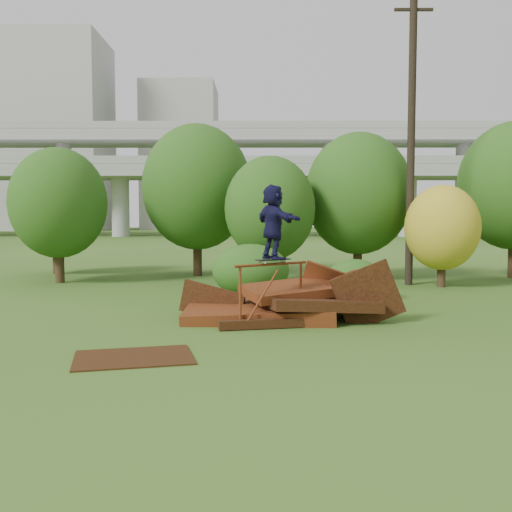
{
  "coord_description": "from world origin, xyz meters",
  "views": [
    {
      "loc": [
        -0.76,
        -11.65,
        2.55
      ],
      "look_at": [
        -0.8,
        2.0,
        1.6
      ],
      "focal_mm": 40.0,
      "sensor_mm": 36.0,
      "label": 1
    }
  ],
  "objects_px": {
    "scrap_pile": "(282,306)",
    "flat_plate": "(134,357)",
    "utility_pole": "(411,135)",
    "skater": "(273,222)"
  },
  "relations": [
    {
      "from": "utility_pole",
      "to": "skater",
      "type": "bearing_deg",
      "value": -124.27
    },
    {
      "from": "skater",
      "to": "flat_plate",
      "type": "bearing_deg",
      "value": 111.67
    },
    {
      "from": "skater",
      "to": "flat_plate",
      "type": "distance_m",
      "value": 4.86
    },
    {
      "from": "scrap_pile",
      "to": "skater",
      "type": "distance_m",
      "value": 2.17
    },
    {
      "from": "skater",
      "to": "utility_pole",
      "type": "bearing_deg",
      "value": -64.49
    },
    {
      "from": "scrap_pile",
      "to": "utility_pole",
      "type": "relative_size",
      "value": 0.52
    },
    {
      "from": "scrap_pile",
      "to": "flat_plate",
      "type": "relative_size",
      "value": 2.68
    },
    {
      "from": "scrap_pile",
      "to": "flat_plate",
      "type": "distance_m",
      "value": 4.84
    },
    {
      "from": "scrap_pile",
      "to": "flat_plate",
      "type": "xyz_separation_m",
      "value": [
        -2.84,
        -3.9,
        -0.33
      ]
    },
    {
      "from": "scrap_pile",
      "to": "utility_pole",
      "type": "bearing_deg",
      "value": 54.89
    }
  ]
}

